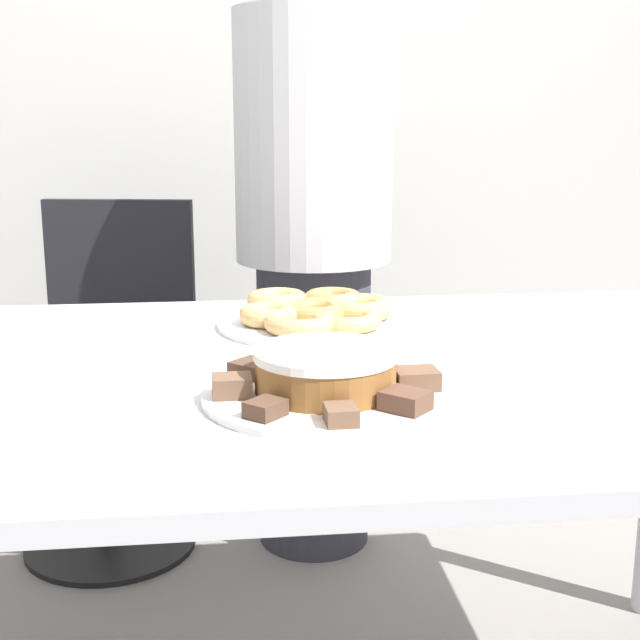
% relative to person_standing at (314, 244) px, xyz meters
% --- Properties ---
extents(wall_back, '(8.00, 0.05, 2.60)m').
position_rel_person_standing_xyz_m(wall_back, '(-0.08, 0.72, 0.51)').
color(wall_back, beige).
rests_on(wall_back, ground_plane).
extents(table, '(1.70, 0.99, 0.73)m').
position_rel_person_standing_xyz_m(table, '(-0.08, -0.87, -0.13)').
color(table, silver).
rests_on(table, ground_plane).
extents(person_standing, '(0.38, 0.38, 1.51)m').
position_rel_person_standing_xyz_m(person_standing, '(0.00, 0.00, 0.00)').
color(person_standing, '#383842').
rests_on(person_standing, ground_plane).
extents(office_chair_left, '(0.51, 0.51, 0.88)m').
position_rel_person_standing_xyz_m(office_chair_left, '(-0.52, 0.07, -0.37)').
color(office_chair_left, black).
rests_on(office_chair_left, ground_plane).
extents(plate_cake, '(0.33, 0.33, 0.01)m').
position_rel_person_standing_xyz_m(plate_cake, '(-0.10, -1.04, -0.05)').
color(plate_cake, white).
rests_on(plate_cake, table).
extents(plate_donuts, '(0.35, 0.35, 0.01)m').
position_rel_person_standing_xyz_m(plate_donuts, '(-0.06, -0.62, -0.05)').
color(plate_donuts, white).
rests_on(plate_donuts, table).
extents(frosted_cake, '(0.19, 0.19, 0.06)m').
position_rel_person_standing_xyz_m(frosted_cake, '(-0.10, -1.04, -0.02)').
color(frosted_cake, brown).
rests_on(frosted_cake, plate_cake).
extents(lamington_0, '(0.06, 0.06, 0.02)m').
position_rel_person_standing_xyz_m(lamington_0, '(-0.18, -1.13, -0.04)').
color(lamington_0, '#513828').
rests_on(lamington_0, plate_cake).
extents(lamington_1, '(0.04, 0.05, 0.02)m').
position_rel_person_standing_xyz_m(lamington_1, '(-0.09, -1.16, -0.04)').
color(lamington_1, brown).
rests_on(lamington_1, plate_cake).
extents(lamington_2, '(0.07, 0.07, 0.02)m').
position_rel_person_standing_xyz_m(lamington_2, '(-0.01, -1.12, -0.04)').
color(lamington_2, brown).
rests_on(lamington_2, plate_cake).
extents(lamington_3, '(0.06, 0.05, 0.03)m').
position_rel_person_standing_xyz_m(lamington_3, '(0.03, -1.03, -0.04)').
color(lamington_3, brown).
rests_on(lamington_3, plate_cake).
extents(lamington_4, '(0.06, 0.06, 0.02)m').
position_rel_person_standing_xyz_m(lamington_4, '(-0.01, -0.95, -0.04)').
color(lamington_4, '#513828').
rests_on(lamington_4, plate_cake).
extents(lamington_5, '(0.04, 0.05, 0.02)m').
position_rel_person_standing_xyz_m(lamington_5, '(-0.10, -0.91, -0.04)').
color(lamington_5, brown).
rests_on(lamington_5, plate_cake).
extents(lamington_6, '(0.08, 0.08, 0.02)m').
position_rel_person_standing_xyz_m(lamington_6, '(-0.19, -0.95, -0.04)').
color(lamington_6, '#513828').
rests_on(lamington_6, plate_cake).
extents(lamington_7, '(0.05, 0.05, 0.03)m').
position_rel_person_standing_xyz_m(lamington_7, '(-0.22, -1.04, -0.04)').
color(lamington_7, brown).
rests_on(lamington_7, plate_cake).
extents(donut_0, '(0.12, 0.12, 0.03)m').
position_rel_person_standing_xyz_m(donut_0, '(-0.06, -0.62, -0.03)').
color(donut_0, '#D18E4C').
rests_on(donut_0, plate_donuts).
extents(donut_1, '(0.11, 0.11, 0.04)m').
position_rel_person_standing_xyz_m(donut_1, '(-0.02, -0.53, -0.03)').
color(donut_1, '#C68447').
rests_on(donut_1, plate_donuts).
extents(donut_2, '(0.12, 0.12, 0.04)m').
position_rel_person_standing_xyz_m(donut_2, '(-0.13, -0.53, -0.03)').
color(donut_2, '#E5AD66').
rests_on(donut_2, plate_donuts).
extents(donut_3, '(0.10, 0.10, 0.03)m').
position_rel_person_standing_xyz_m(donut_3, '(-0.15, -0.64, -0.03)').
color(donut_3, '#E5AD66').
rests_on(donut_3, plate_donuts).
extents(donut_4, '(0.13, 0.13, 0.03)m').
position_rel_person_standing_xyz_m(donut_4, '(-0.10, -0.70, -0.03)').
color(donut_4, '#E5AD66').
rests_on(donut_4, plate_donuts).
extents(donut_5, '(0.12, 0.12, 0.03)m').
position_rel_person_standing_xyz_m(donut_5, '(-0.02, -0.68, -0.03)').
color(donut_5, '#E5AD66').
rests_on(donut_5, plate_donuts).
extents(donut_6, '(0.12, 0.12, 0.04)m').
position_rel_person_standing_xyz_m(donut_6, '(0.02, -0.61, -0.03)').
color(donut_6, '#E5AD66').
rests_on(donut_6, plate_donuts).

